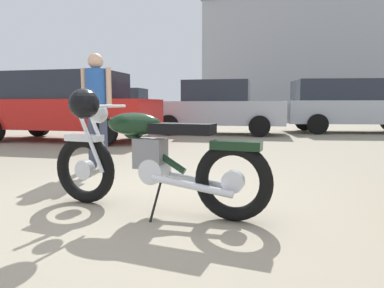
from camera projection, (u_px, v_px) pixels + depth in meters
ground_plane at (115, 208)px, 3.17m from camera, size 80.00×80.00×0.00m
vintage_motorcycle at (146, 155)px, 3.03m from camera, size 2.07×0.73×1.07m
bystander at (97, 98)px, 5.08m from camera, size 0.46×0.30×1.66m
red_hatchback_near at (62, 104)px, 9.05m from camera, size 4.71×1.98×1.74m
white_estate_far at (217, 108)px, 11.13m from camera, size 4.25×2.01×1.67m
dark_sedan_left at (123, 107)px, 16.40m from camera, size 4.32×2.16×1.67m
silver_sedan_mid at (354, 104)px, 11.68m from camera, size 4.91×2.49×1.74m
industrial_building at (315, 57)px, 32.56m from camera, size 20.38×9.92×19.25m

